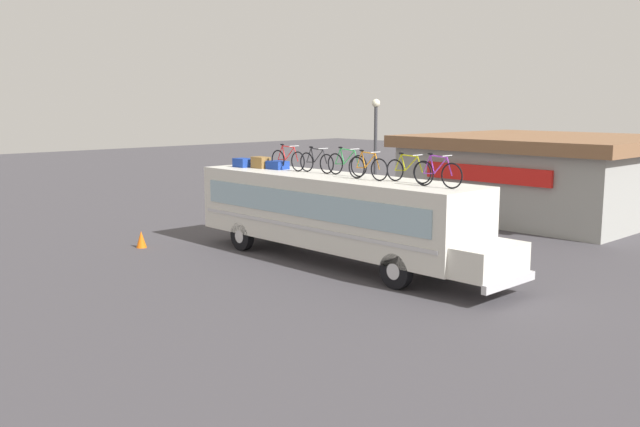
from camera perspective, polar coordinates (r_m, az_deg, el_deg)
ground_plane at (r=23.60m, az=0.95°, el=-3.93°), size 120.00×120.00×0.00m
bus at (r=23.13m, az=1.32°, el=0.16°), size 12.53×2.62×2.92m
luggage_bag_1 at (r=26.37m, az=-6.38°, el=4.18°), size 0.65×0.50×0.33m
luggage_bag_2 at (r=25.89m, az=-4.90°, el=4.21°), size 0.66×0.45×0.42m
luggage_bag_3 at (r=25.44m, az=-3.52°, el=4.00°), size 0.73×0.55×0.30m
rooftop_bicycle_1 at (r=24.90m, az=-2.67°, el=4.46°), size 1.80×0.44×0.94m
rooftop_bicycle_2 at (r=24.03m, az=-0.29°, el=4.27°), size 1.69×0.44×0.91m
rooftop_bicycle_3 at (r=23.07m, az=2.22°, el=4.12°), size 1.81×0.44×0.95m
rooftop_bicycle_4 at (r=21.84m, az=3.95°, el=3.80°), size 1.67×0.44×0.94m
rooftop_bicycle_5 at (r=21.20m, az=7.29°, el=3.56°), size 1.74×0.44×0.90m
rooftop_bicycle_6 at (r=20.11m, az=9.65°, el=3.29°), size 1.73×0.44×0.97m
roadside_building at (r=34.66m, az=18.01°, el=3.04°), size 11.02×10.63×3.80m
traffic_cone at (r=26.56m, az=-14.50°, el=-2.07°), size 0.38×0.38×0.63m
street_lamp at (r=28.94m, az=4.59°, el=5.20°), size 0.34×0.34×5.49m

